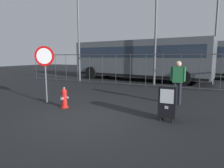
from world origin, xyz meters
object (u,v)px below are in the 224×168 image
Objects in this scene: street_light_near_right at (217,22)px; fire_hydrant at (64,98)px; stop_sign at (45,63)px; bus_far at (190,58)px; pedestrian at (178,80)px; street_light_near_left at (156,15)px; newspaper_box_primary at (168,101)px; bus_near at (138,58)px; street_light_far_left at (78,21)px.

fire_hydrant is at bearing -120.01° from street_light_near_right.
stop_sign is at bearing -125.38° from street_light_near_right.
bus_far is at bearing 112.17° from street_light_near_right.
pedestrian is 0.24× the size of street_light_near_right.
fire_hydrant is at bearing -148.64° from pedestrian.
street_light_near_left is 3.94m from street_light_near_right.
newspaper_box_primary is 4.75m from stop_sign.
bus_near is (-0.06, 9.01, 1.36)m from fire_hydrant.
street_light_far_left is at bearing -171.58° from street_light_near_left.
pedestrian reaches higher than newspaper_box_primary.
stop_sign is (-4.63, 0.08, 1.03)m from newspaper_box_primary.
street_light_near_left reaches higher than street_light_far_left.
street_light_near_left is (1.71, -1.93, 2.71)m from bus_near.
pedestrian is (4.66, 2.01, -0.65)m from stop_sign.
bus_near is at bearing 118.45° from pedestrian.
stop_sign is (-1.04, 0.20, 1.25)m from fire_hydrant.
street_light_near_left is 1.03× the size of street_light_far_left.
pedestrian is at bearing 31.36° from fire_hydrant.
stop_sign is 10.92m from street_light_near_right.
street_light_near_left is at bearing 112.05° from pedestrian.
bus_far is (3.56, 3.87, 0.00)m from bus_near.
street_light_far_left reaches higher than bus_far.
street_light_far_left reaches higher than stop_sign.
bus_near reaches higher than fire_hydrant.
bus_near is at bearing 83.70° from stop_sign.
newspaper_box_primary is 0.10× the size of bus_far.
street_light_far_left is at bearing -163.58° from street_light_near_right.
fire_hydrant is 0.11× the size of street_light_near_right.
street_light_near_right is (5.19, -0.13, 2.29)m from bus_near.
newspaper_box_primary is at bearing -74.37° from street_light_near_left.
street_light_near_right is (6.17, 8.68, 2.40)m from stop_sign.
bus_near reaches higher than newspaper_box_primary.
newspaper_box_primary is at bearing -59.62° from bus_near.
newspaper_box_primary is 10.22m from street_light_far_left.
street_light_near_right is at bearing 27.39° from street_light_near_left.
pedestrian is 0.16× the size of bus_near.
stop_sign is at bearing -102.70° from bus_far.
street_light_far_left is at bearing -134.81° from bus_near.
street_light_near_left is (2.69, 6.88, 2.82)m from stop_sign.
bus_far is (3.50, 12.89, 1.36)m from fire_hydrant.
bus_near is 1.00× the size of bus_far.
street_light_near_left is at bearing -100.67° from bus_far.
street_light_near_left is (-1.95, 6.96, 3.85)m from newspaper_box_primary.
street_light_far_left reaches higher than newspaper_box_primary.
newspaper_box_primary is (3.60, 0.12, 0.22)m from fire_hydrant.
stop_sign is at bearing -88.30° from bus_near.
newspaper_box_primary is 0.46× the size of stop_sign.
bus_near is 5.26m from bus_far.
bus_far is 1.44× the size of street_light_far_left.
fire_hydrant is at bearing -103.14° from street_light_near_left.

